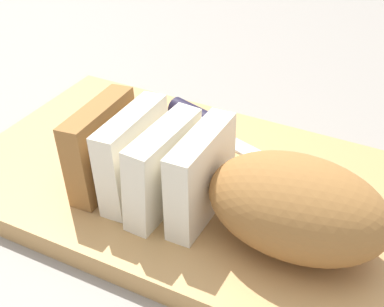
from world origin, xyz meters
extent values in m
plane|color=gray|center=(0.00, 0.00, 0.00)|extent=(3.00, 3.00, 0.00)
cube|color=tan|center=(0.00, 0.00, 0.01)|extent=(0.49, 0.31, 0.02)
ellipsoid|color=#996633|center=(-0.12, 0.05, 0.07)|extent=(0.16, 0.11, 0.09)
cube|color=#F2E8CC|center=(-0.03, 0.05, 0.07)|extent=(0.03, 0.10, 0.09)
cube|color=#F2E8CC|center=(0.01, 0.05, 0.07)|extent=(0.03, 0.10, 0.09)
cube|color=#F2E8CC|center=(0.04, 0.04, 0.07)|extent=(0.03, 0.10, 0.09)
cube|color=#996633|center=(0.08, 0.04, 0.07)|extent=(0.03, 0.10, 0.09)
cube|color=silver|center=(-0.07, -0.05, 0.02)|extent=(0.19, 0.09, 0.00)
cylinder|color=black|center=(0.05, -0.10, 0.03)|extent=(0.06, 0.04, 0.02)
cube|color=silver|center=(0.02, -0.09, 0.03)|extent=(0.03, 0.03, 0.02)
sphere|color=#996633|center=(-0.07, 0.02, 0.02)|extent=(0.00, 0.00, 0.00)
sphere|color=#996633|center=(-0.04, -0.02, 0.02)|extent=(0.01, 0.01, 0.01)
sphere|color=#996633|center=(-0.01, -0.05, 0.03)|extent=(0.01, 0.01, 0.01)
camera|label=1|loc=(-0.20, 0.43, 0.37)|focal=53.08mm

